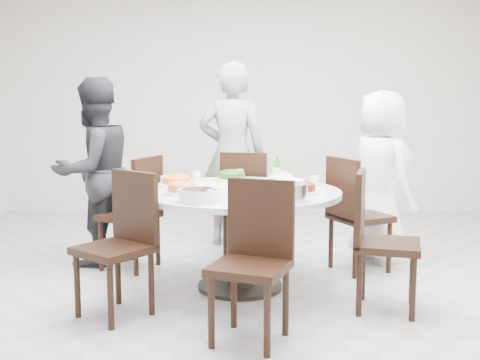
{
  "coord_description": "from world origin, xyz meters",
  "views": [
    {
      "loc": [
        -0.14,
        -4.43,
        1.45
      ],
      "look_at": [
        -0.12,
        0.03,
        0.82
      ],
      "focal_mm": 45.0,
      "sensor_mm": 36.0,
      "label": 1
    }
  ],
  "objects_px": {
    "chair_ne": "(360,214)",
    "diner_middle": "(232,155)",
    "rice_bowl": "(287,192)",
    "soup_bowl": "(199,195)",
    "chair_sw": "(113,246)",
    "chair_se": "(388,242)",
    "dining_table": "(240,239)",
    "diner_right": "(380,176)",
    "chair_s": "(250,264)",
    "beverage_bottle": "(277,168)",
    "diner_left": "(94,172)",
    "chair_n": "(247,202)",
    "chair_nw": "(129,213)"
  },
  "relations": [
    {
      "from": "chair_sw",
      "to": "chair_se",
      "type": "xyz_separation_m",
      "value": [
        1.82,
        0.11,
        0.0
      ]
    },
    {
      "from": "diner_right",
      "to": "rice_bowl",
      "type": "relative_size",
      "value": 5.49
    },
    {
      "from": "beverage_bottle",
      "to": "diner_right",
      "type": "bearing_deg",
      "value": 17.74
    },
    {
      "from": "dining_table",
      "to": "chair_nw",
      "type": "height_order",
      "value": "chair_nw"
    },
    {
      "from": "chair_ne",
      "to": "chair_sw",
      "type": "bearing_deg",
      "value": 94.37
    },
    {
      "from": "chair_s",
      "to": "soup_bowl",
      "type": "relative_size",
      "value": 3.44
    },
    {
      "from": "dining_table",
      "to": "chair_ne",
      "type": "distance_m",
      "value": 1.1
    },
    {
      "from": "chair_sw",
      "to": "diner_right",
      "type": "distance_m",
      "value": 2.49
    },
    {
      "from": "soup_bowl",
      "to": "chair_ne",
      "type": "bearing_deg",
      "value": 36.76
    },
    {
      "from": "diner_right",
      "to": "chair_n",
      "type": "bearing_deg",
      "value": 52.94
    },
    {
      "from": "diner_right",
      "to": "beverage_bottle",
      "type": "distance_m",
      "value": 0.98
    },
    {
      "from": "chair_se",
      "to": "diner_middle",
      "type": "distance_m",
      "value": 2.16
    },
    {
      "from": "chair_nw",
      "to": "dining_table",
      "type": "bearing_deg",
      "value": 83.72
    },
    {
      "from": "chair_sw",
      "to": "chair_se",
      "type": "distance_m",
      "value": 1.83
    },
    {
      "from": "diner_right",
      "to": "diner_left",
      "type": "xyz_separation_m",
      "value": [
        -2.48,
        -0.09,
        0.05
      ]
    },
    {
      "from": "chair_se",
      "to": "chair_nw",
      "type": "bearing_deg",
      "value": 77.63
    },
    {
      "from": "chair_ne",
      "to": "chair_sw",
      "type": "xyz_separation_m",
      "value": [
        -1.83,
        -1.05,
        0.0
      ]
    },
    {
      "from": "chair_ne",
      "to": "chair_s",
      "type": "distance_m",
      "value": 1.75
    },
    {
      "from": "chair_ne",
      "to": "diner_right",
      "type": "distance_m",
      "value": 0.48
    },
    {
      "from": "dining_table",
      "to": "chair_s",
      "type": "xyz_separation_m",
      "value": [
        0.05,
        -1.01,
        0.1
      ]
    },
    {
      "from": "chair_ne",
      "to": "chair_n",
      "type": "height_order",
      "value": "same"
    },
    {
      "from": "chair_s",
      "to": "chair_se",
      "type": "distance_m",
      "value": 1.08
    },
    {
      "from": "chair_se",
      "to": "rice_bowl",
      "type": "distance_m",
      "value": 0.75
    },
    {
      "from": "chair_n",
      "to": "chair_nw",
      "type": "height_order",
      "value": "same"
    },
    {
      "from": "chair_s",
      "to": "chair_se",
      "type": "xyz_separation_m",
      "value": [
        0.94,
        0.53,
        0.0
      ]
    },
    {
      "from": "chair_s",
      "to": "soup_bowl",
      "type": "bearing_deg",
      "value": 144.2
    },
    {
      "from": "chair_se",
      "to": "soup_bowl",
      "type": "height_order",
      "value": "chair_se"
    },
    {
      "from": "chair_ne",
      "to": "chair_nw",
      "type": "bearing_deg",
      "value": 62.4
    },
    {
      "from": "chair_se",
      "to": "diner_middle",
      "type": "height_order",
      "value": "diner_middle"
    },
    {
      "from": "diner_middle",
      "to": "diner_left",
      "type": "xyz_separation_m",
      "value": [
        -1.18,
        -0.66,
        -0.08
      ]
    },
    {
      "from": "dining_table",
      "to": "diner_right",
      "type": "height_order",
      "value": "diner_right"
    },
    {
      "from": "chair_sw",
      "to": "soup_bowl",
      "type": "distance_m",
      "value": 0.65
    },
    {
      "from": "rice_bowl",
      "to": "beverage_bottle",
      "type": "distance_m",
      "value": 0.93
    },
    {
      "from": "chair_sw",
      "to": "chair_s",
      "type": "xyz_separation_m",
      "value": [
        0.88,
        -0.42,
        0.0
      ]
    },
    {
      "from": "chair_n",
      "to": "diner_middle",
      "type": "relative_size",
      "value": 0.54
    },
    {
      "from": "diner_right",
      "to": "soup_bowl",
      "type": "height_order",
      "value": "diner_right"
    },
    {
      "from": "rice_bowl",
      "to": "chair_se",
      "type": "bearing_deg",
      "value": -3.44
    },
    {
      "from": "chair_s",
      "to": "diner_middle",
      "type": "distance_m",
      "value": 2.41
    },
    {
      "from": "chair_n",
      "to": "dining_table",
      "type": "bearing_deg",
      "value": 96.94
    },
    {
      "from": "chair_ne",
      "to": "diner_middle",
      "type": "xyz_separation_m",
      "value": [
        -1.07,
        0.9,
        0.41
      ]
    },
    {
      "from": "chair_nw",
      "to": "soup_bowl",
      "type": "bearing_deg",
      "value": 56.17
    },
    {
      "from": "chair_ne",
      "to": "beverage_bottle",
      "type": "height_order",
      "value": "beverage_bottle"
    },
    {
      "from": "soup_bowl",
      "to": "beverage_bottle",
      "type": "bearing_deg",
      "value": 59.32
    },
    {
      "from": "diner_right",
      "to": "chair_ne",
      "type": "bearing_deg",
      "value": 119.94
    },
    {
      "from": "chair_se",
      "to": "diner_right",
      "type": "relative_size",
      "value": 0.64
    },
    {
      "from": "chair_se",
      "to": "diner_left",
      "type": "xyz_separation_m",
      "value": [
        -2.24,
        1.18,
        0.33
      ]
    },
    {
      "from": "rice_bowl",
      "to": "soup_bowl",
      "type": "distance_m",
      "value": 0.59
    },
    {
      "from": "chair_se",
      "to": "chair_n",
      "type": "bearing_deg",
      "value": 46.58
    },
    {
      "from": "soup_bowl",
      "to": "rice_bowl",
      "type": "bearing_deg",
      "value": 4.98
    },
    {
      "from": "chair_n",
      "to": "diner_right",
      "type": "distance_m",
      "value": 1.22
    }
  ]
}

